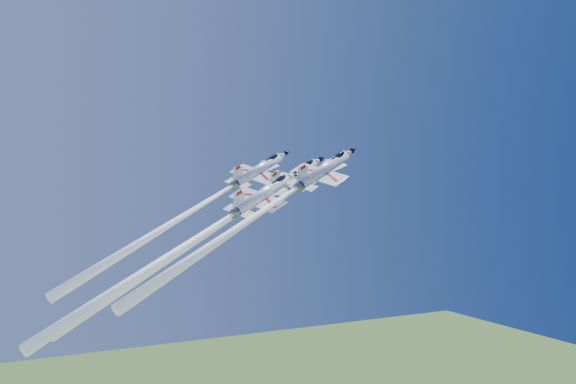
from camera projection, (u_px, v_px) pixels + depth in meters
name	position (u px, v px, depth m)	size (l,w,h in m)	color
jet_lead	(218.00, 226.00, 109.19)	(42.38, 22.20, 41.19)	white
jet_left	(193.00, 210.00, 111.13)	(37.64, 19.64, 34.72)	white
jet_right	(262.00, 212.00, 104.99)	(39.09, 20.36, 35.05)	white
jet_slot	(192.00, 241.00, 100.40)	(38.90, 20.27, 34.98)	white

